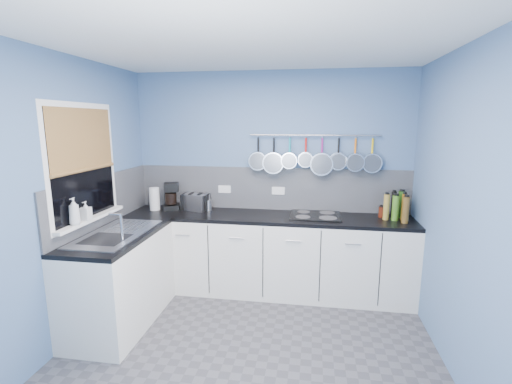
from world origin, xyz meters
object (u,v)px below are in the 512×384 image
(toaster, at_px, (196,202))
(hob, at_px, (315,215))
(coffee_maker, at_px, (171,196))
(paper_towel, at_px, (155,199))
(canister, at_px, (208,205))
(soap_bottle_a, at_px, (74,211))
(soap_bottle_b, at_px, (86,211))

(toaster, xyz_separation_m, hob, (1.40, -0.06, -0.09))
(coffee_maker, distance_m, hob, 1.70)
(paper_towel, height_order, coffee_maker, coffee_maker)
(canister, height_order, hob, canister)
(soap_bottle_a, xyz_separation_m, hob, (2.07, 1.21, -0.26))
(canister, xyz_separation_m, hob, (1.25, -0.05, -0.06))
(coffee_maker, relative_size, canister, 2.48)
(coffee_maker, distance_m, toaster, 0.30)
(soap_bottle_a, distance_m, canister, 1.52)
(soap_bottle_b, xyz_separation_m, paper_towel, (0.19, 1.03, -0.10))
(paper_towel, relative_size, coffee_maker, 0.85)
(toaster, relative_size, hob, 0.54)
(soap_bottle_b, distance_m, hob, 2.33)
(soap_bottle_a, distance_m, toaster, 1.44)
(soap_bottle_b, bearing_deg, paper_towel, 79.77)
(coffee_maker, height_order, hob, coffee_maker)
(paper_towel, distance_m, canister, 0.64)
(soap_bottle_b, bearing_deg, coffee_maker, 71.18)
(soap_bottle_a, bearing_deg, canister, 56.96)
(toaster, distance_m, hob, 1.41)
(soap_bottle_b, bearing_deg, hob, 26.91)
(paper_towel, distance_m, toaster, 0.49)
(soap_bottle_a, bearing_deg, toaster, 62.20)
(soap_bottle_b, relative_size, hob, 0.31)
(soap_bottle_b, relative_size, toaster, 0.58)
(paper_towel, height_order, hob, paper_towel)
(soap_bottle_a, bearing_deg, hob, 30.30)
(soap_bottle_b, height_order, paper_towel, soap_bottle_b)
(soap_bottle_b, height_order, hob, soap_bottle_b)
(soap_bottle_a, height_order, canister, soap_bottle_a)
(canister, bearing_deg, hob, -2.39)
(soap_bottle_a, height_order, paper_towel, soap_bottle_a)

